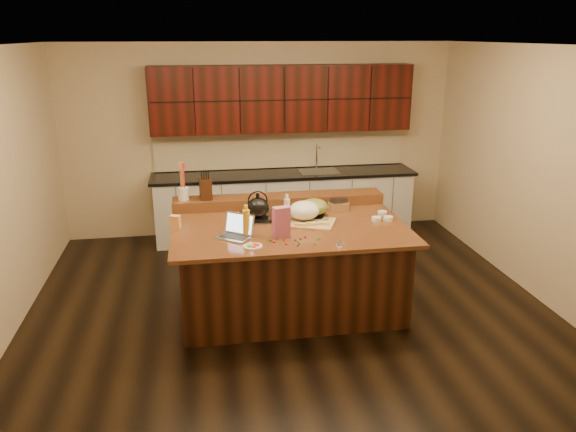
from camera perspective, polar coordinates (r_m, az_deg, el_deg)
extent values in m
cube|color=black|center=(6.16, 0.08, -9.07)|extent=(5.50, 5.00, 0.01)
cube|color=silver|center=(5.48, 0.09, 17.03)|extent=(5.50, 5.00, 0.01)
cube|color=#C9B38D|center=(8.09, -2.87, 7.70)|extent=(5.50, 0.01, 2.70)
cube|color=#C9B38D|center=(3.37, 7.20, -7.66)|extent=(5.50, 0.01, 2.70)
cube|color=#C9B38D|center=(6.69, 24.11, 3.92)|extent=(0.01, 5.00, 2.70)
cube|color=black|center=(5.97, 0.08, -5.26)|extent=(2.22, 1.42, 0.88)
cube|color=black|center=(5.80, 0.08, -1.09)|extent=(2.40, 1.60, 0.04)
cube|color=black|center=(6.44, -0.95, 1.60)|extent=(2.40, 0.30, 0.12)
cube|color=gray|center=(6.08, -0.39, 0.05)|extent=(0.92, 0.52, 0.02)
cylinder|color=black|center=(6.15, -3.34, 0.48)|extent=(0.22, 0.22, 0.03)
cylinder|color=black|center=(6.24, 2.15, 0.75)|extent=(0.22, 0.22, 0.03)
cylinder|color=black|center=(5.91, -3.06, -0.28)|extent=(0.22, 0.22, 0.03)
cylinder|color=black|center=(6.00, 2.64, 0.02)|extent=(0.22, 0.22, 0.03)
cylinder|color=black|center=(6.07, -0.39, 0.25)|extent=(0.22, 0.22, 0.03)
cube|color=silver|center=(8.02, -0.37, 1.01)|extent=(3.60, 0.62, 0.90)
cube|color=black|center=(7.90, -0.37, 4.27)|extent=(3.70, 0.66, 0.04)
cube|color=gray|center=(7.99, 3.18, 4.51)|extent=(0.55, 0.42, 0.01)
cylinder|color=gray|center=(8.12, 2.93, 6.07)|extent=(0.02, 0.02, 0.36)
cube|color=black|center=(7.87, -0.56, 11.83)|extent=(3.60, 0.34, 0.90)
cube|color=#C9B38D|center=(8.14, -0.72, 6.70)|extent=(3.60, 0.03, 0.50)
ellipsoid|color=black|center=(5.87, -3.08, 0.87)|extent=(0.29, 0.29, 0.21)
ellipsoid|color=olive|center=(5.97, 2.65, 0.94)|extent=(0.37, 0.37, 0.17)
cube|color=#B7B7BC|center=(5.44, -5.51, -2.18)|extent=(0.38, 0.36, 0.01)
cube|color=black|center=(5.44, -5.52, -2.09)|extent=(0.29, 0.26, 0.00)
cube|color=#B7B7BC|center=(5.49, -4.95, -0.76)|extent=(0.29, 0.24, 0.20)
cube|color=silver|center=(5.49, -4.98, -0.78)|extent=(0.26, 0.21, 0.17)
cylinder|color=gold|center=(5.44, -4.25, -0.75)|extent=(0.08, 0.08, 0.27)
cylinder|color=silver|center=(5.85, -0.11, 0.56)|extent=(0.08, 0.08, 0.25)
cube|color=tan|center=(5.83, 1.99, -0.68)|extent=(0.65, 0.57, 0.02)
ellipsoid|color=white|center=(5.86, 1.66, 0.57)|extent=(0.32, 0.32, 0.20)
cube|color=#EDD872|center=(5.68, 1.27, -0.88)|extent=(0.12, 0.03, 0.03)
cube|color=#EDD872|center=(5.70, 2.44, -0.81)|extent=(0.12, 0.03, 0.03)
cube|color=#EDD872|center=(5.73, 3.60, -0.75)|extent=(0.12, 0.03, 0.03)
cylinder|color=gray|center=(5.83, 3.17, -0.51)|extent=(0.21, 0.09, 0.01)
cylinder|color=white|center=(5.98, 8.96, -0.30)|extent=(0.12, 0.12, 0.04)
cylinder|color=white|center=(6.01, 10.14, -0.26)|extent=(0.11, 0.11, 0.04)
cylinder|color=white|center=(6.18, 9.56, 0.29)|extent=(0.13, 0.13, 0.04)
cylinder|color=#996B3F|center=(6.31, 5.16, 1.05)|extent=(0.31, 0.31, 0.09)
cone|color=silver|center=(5.27, 5.27, -2.54)|extent=(0.10, 0.10, 0.07)
cube|color=#BB587D|center=(5.41, -0.69, -0.62)|extent=(0.18, 0.12, 0.30)
cylinder|color=white|center=(5.21, -3.59, -3.09)|extent=(0.19, 0.19, 0.01)
cube|color=#F4A756|center=(5.77, -11.37, -0.61)|extent=(0.12, 0.10, 0.14)
cylinder|color=white|center=(6.34, -10.57, 2.25)|extent=(0.12, 0.12, 0.14)
cube|color=black|center=(6.32, -8.37, 2.79)|extent=(0.14, 0.21, 0.24)
ellipsoid|color=red|center=(5.24, -0.21, -2.88)|extent=(0.02, 0.02, 0.02)
ellipsoid|color=#198C26|center=(5.41, 1.25, -2.21)|extent=(0.02, 0.02, 0.02)
ellipsoid|color=red|center=(5.35, 0.75, -2.44)|extent=(0.02, 0.02, 0.02)
ellipsoid|color=#198C26|center=(5.32, 1.02, -2.59)|extent=(0.02, 0.02, 0.02)
ellipsoid|color=red|center=(5.22, 1.01, -2.97)|extent=(0.02, 0.02, 0.02)
ellipsoid|color=#198C26|center=(5.26, 1.11, -2.80)|extent=(0.02, 0.02, 0.02)
ellipsoid|color=red|center=(5.30, -1.46, -2.65)|extent=(0.02, 0.02, 0.02)
ellipsoid|color=#198C26|center=(5.34, -1.78, -2.49)|extent=(0.02, 0.02, 0.02)
ellipsoid|color=red|center=(5.39, 1.32, -2.29)|extent=(0.02, 0.02, 0.02)
ellipsoid|color=#198C26|center=(5.40, -1.13, -2.25)|extent=(0.02, 0.02, 0.02)
ellipsoid|color=red|center=(5.36, -0.45, -2.40)|extent=(0.02, 0.02, 0.02)
ellipsoid|color=#198C26|center=(5.40, 3.21, -2.29)|extent=(0.02, 0.02, 0.02)
ellipsoid|color=red|center=(5.43, 1.76, -2.15)|extent=(0.02, 0.02, 0.02)
ellipsoid|color=#198C26|center=(5.25, 2.76, -2.86)|extent=(0.02, 0.02, 0.02)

